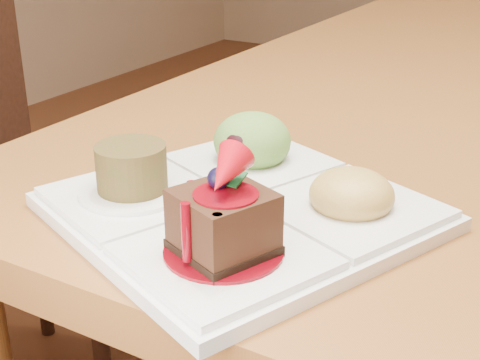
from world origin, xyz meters
The scene contains 2 objects.
chair_left centered at (-0.91, -0.38, 0.47)m, with size 0.45×0.45×0.84m.
sampler_plate centered at (-0.19, -0.75, 0.77)m, with size 0.35×0.35×0.10m.
Camera 1 is at (0.07, -1.19, 1.00)m, focal length 50.00 mm.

